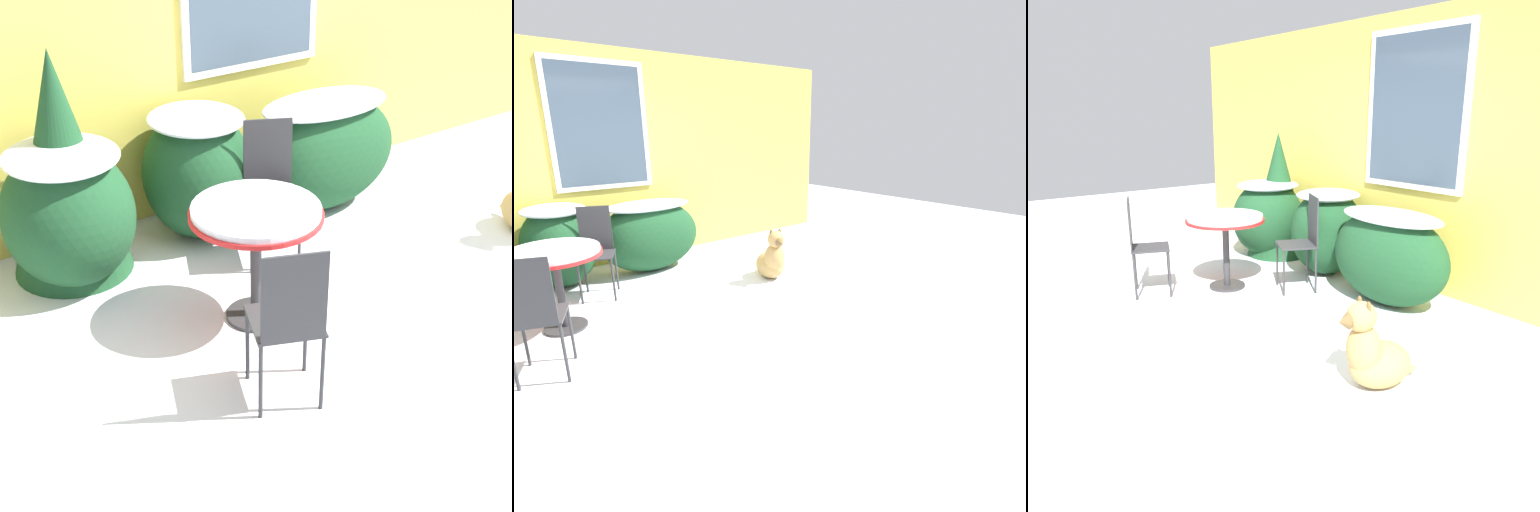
{
  "view_description": "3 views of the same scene",
  "coord_description": "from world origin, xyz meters",
  "views": [
    {
      "loc": [
        -3.3,
        -2.94,
        2.91
      ],
      "look_at": [
        -0.92,
        0.52,
        0.45
      ],
      "focal_mm": 55.0,
      "sensor_mm": 36.0,
      "label": 1
    },
    {
      "loc": [
        -1.62,
        -3.37,
        1.85
      ],
      "look_at": [
        1.47,
        0.32,
        0.28
      ],
      "focal_mm": 28.0,
      "sensor_mm": 36.0,
      "label": 2
    },
    {
      "loc": [
        3.53,
        -2.09,
        1.85
      ],
      "look_at": [
        0.0,
        0.6,
        0.55
      ],
      "focal_mm": 35.0,
      "sensor_mm": 36.0,
      "label": 3
    }
  ],
  "objects": [
    {
      "name": "shrub_right",
      "position": [
        0.43,
        1.55,
        0.5
      ],
      "size": [
        1.32,
        0.73,
        0.93
      ],
      "color": "#194223",
      "rests_on": "ground_plane"
    },
    {
      "name": "house_wall",
      "position": [
        0.01,
        2.2,
        1.43
      ],
      "size": [
        8.0,
        0.1,
        2.81
      ],
      "color": "#DBC14C",
      "rests_on": "ground_plane"
    },
    {
      "name": "patio_chair_far_side",
      "position": [
        -1.25,
        -0.26,
        0.56
      ],
      "size": [
        0.49,
        0.49,
        1.01
      ],
      "rotation": [
        0.0,
        0.0,
        2.76
      ],
      "color": "#2D2D30",
      "rests_on": "ground_plane"
    },
    {
      "name": "shrub_left",
      "position": [
        -1.69,
        1.63,
        0.53
      ],
      "size": [
        0.9,
        0.95,
        0.98
      ],
      "color": "#194223",
      "rests_on": "ground_plane"
    },
    {
      "name": "patio_table",
      "position": [
        -0.92,
        0.52,
        0.68
      ],
      "size": [
        0.83,
        0.83,
        0.79
      ],
      "color": "#2D2D30",
      "rests_on": "ground_plane"
    },
    {
      "name": "ground_plane",
      "position": [
        0.0,
        0.0,
        0.0
      ],
      "size": [
        16.0,
        16.0,
        0.0
      ],
      "primitive_type": "plane",
      "color": "silver"
    },
    {
      "name": "dog",
      "position": [
        1.45,
        0.26,
        0.25
      ],
      "size": [
        0.45,
        0.66,
        0.67
      ],
      "rotation": [
        0.0,
        0.0,
        -0.26
      ],
      "color": "tan",
      "rests_on": "ground_plane"
    },
    {
      "name": "patio_chair_near_table",
      "position": [
        -0.38,
        1.14,
        0.56
      ],
      "size": [
        0.5,
        0.5,
        1.01
      ],
      "rotation": [
        0.0,
        0.0,
        -0.44
      ],
      "color": "#2D2D30",
      "rests_on": "ground_plane"
    },
    {
      "name": "evergreen_bush",
      "position": [
        -1.64,
        1.76,
        0.79
      ],
      "size": [
        0.84,
        0.84,
        1.59
      ],
      "color": "#194223",
      "rests_on": "ground_plane"
    },
    {
      "name": "shrub_middle",
      "position": [
        -0.63,
        1.71,
        0.53
      ],
      "size": [
        0.82,
        0.87,
        0.99
      ],
      "color": "#194223",
      "rests_on": "ground_plane"
    }
  ]
}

